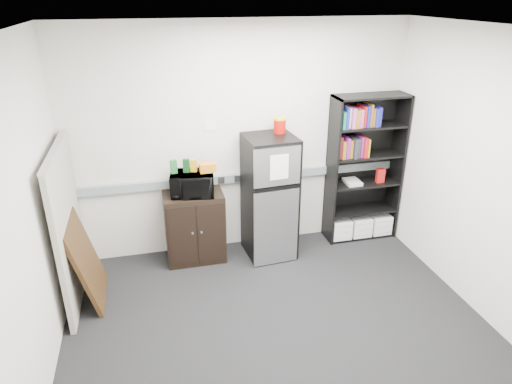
% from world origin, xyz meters
% --- Properties ---
extents(floor, '(4.00, 4.00, 0.00)m').
position_xyz_m(floor, '(0.00, 0.00, 0.00)').
color(floor, black).
rests_on(floor, ground).
extents(wall_back, '(4.00, 0.02, 2.70)m').
position_xyz_m(wall_back, '(0.00, 1.75, 1.35)').
color(wall_back, silver).
rests_on(wall_back, floor).
extents(wall_right, '(0.02, 3.50, 2.70)m').
position_xyz_m(wall_right, '(2.00, 0.00, 1.35)').
color(wall_right, silver).
rests_on(wall_right, floor).
extents(wall_left, '(0.02, 3.50, 2.70)m').
position_xyz_m(wall_left, '(-2.00, 0.00, 1.35)').
color(wall_left, silver).
rests_on(wall_left, floor).
extents(ceiling, '(4.00, 3.50, 0.02)m').
position_xyz_m(ceiling, '(0.00, 0.00, 2.70)').
color(ceiling, white).
rests_on(ceiling, wall_back).
extents(electrical_raceway, '(3.92, 0.05, 0.10)m').
position_xyz_m(electrical_raceway, '(0.00, 1.72, 0.90)').
color(electrical_raceway, gray).
rests_on(electrical_raceway, wall_back).
extents(wall_note, '(0.14, 0.00, 0.10)m').
position_xyz_m(wall_note, '(-0.35, 1.74, 1.55)').
color(wall_note, white).
rests_on(wall_note, wall_back).
extents(bookshelf, '(0.90, 0.34, 1.85)m').
position_xyz_m(bookshelf, '(1.53, 1.57, 0.91)').
color(bookshelf, black).
rests_on(bookshelf, floor).
extents(cubicle_partition, '(0.06, 1.30, 1.62)m').
position_xyz_m(cubicle_partition, '(-1.90, 1.08, 0.81)').
color(cubicle_partition, gray).
rests_on(cubicle_partition, floor).
extents(cabinet, '(0.68, 0.45, 0.84)m').
position_xyz_m(cabinet, '(-0.61, 1.50, 0.42)').
color(cabinet, black).
rests_on(cabinet, floor).
extents(microwave, '(0.52, 0.39, 0.26)m').
position_xyz_m(microwave, '(-0.61, 1.48, 0.98)').
color(microwave, black).
rests_on(microwave, cabinet).
extents(snack_box_a, '(0.08, 0.06, 0.15)m').
position_xyz_m(snack_box_a, '(-0.80, 1.52, 1.18)').
color(snack_box_a, '#1A5D29').
rests_on(snack_box_a, microwave).
extents(snack_box_b, '(0.08, 0.06, 0.15)m').
position_xyz_m(snack_box_b, '(-0.66, 1.52, 1.18)').
color(snack_box_b, '#0C3612').
rests_on(snack_box_b, microwave).
extents(snack_box_c, '(0.08, 0.07, 0.14)m').
position_xyz_m(snack_box_c, '(-0.58, 1.52, 1.18)').
color(snack_box_c, gold).
rests_on(snack_box_c, microwave).
extents(snack_bag, '(0.18, 0.11, 0.10)m').
position_xyz_m(snack_bag, '(-0.43, 1.47, 1.16)').
color(snack_bag, orange).
rests_on(snack_bag, microwave).
extents(refrigerator, '(0.60, 0.62, 1.48)m').
position_xyz_m(refrigerator, '(0.27, 1.42, 0.74)').
color(refrigerator, black).
rests_on(refrigerator, floor).
extents(coffee_can, '(0.14, 0.14, 0.19)m').
position_xyz_m(coffee_can, '(0.42, 1.55, 1.57)').
color(coffee_can, '#AF0F08').
rests_on(coffee_can, refrigerator).
extents(framed_poster, '(0.27, 0.72, 0.91)m').
position_xyz_m(framed_poster, '(-1.77, 0.97, 0.47)').
color(framed_poster, black).
rests_on(framed_poster, floor).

